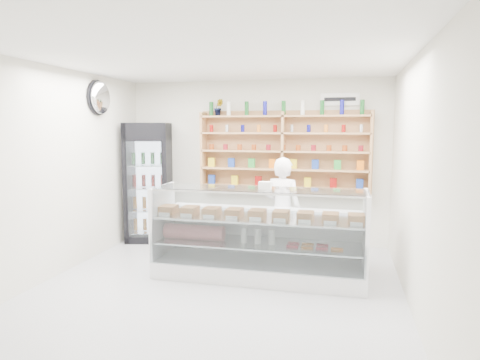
# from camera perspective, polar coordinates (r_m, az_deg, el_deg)

# --- Properties ---
(room) EXTENTS (5.00, 5.00, 5.00)m
(room) POSITION_cam_1_polar(r_m,az_deg,el_deg) (5.03, -3.66, 0.23)
(room) COLOR #B7B7BD
(room) RESTS_ON ground
(display_counter) EXTENTS (2.77, 0.83, 1.21)m
(display_counter) POSITION_cam_1_polar(r_m,az_deg,el_deg) (5.77, 2.49, -9.66)
(display_counter) COLOR white
(display_counter) RESTS_ON floor
(shop_worker) EXTENTS (0.64, 0.49, 1.57)m
(shop_worker) POSITION_cam_1_polar(r_m,az_deg,el_deg) (6.30, 5.68, -4.07)
(shop_worker) COLOR white
(shop_worker) RESTS_ON floor
(drinks_cooler) EXTENTS (0.90, 0.88, 2.07)m
(drinks_cooler) POSITION_cam_1_polar(r_m,az_deg,el_deg) (7.73, -12.04, -0.23)
(drinks_cooler) COLOR black
(drinks_cooler) RESTS_ON floor
(wall_shelving) EXTENTS (2.84, 0.28, 1.33)m
(wall_shelving) POSITION_cam_1_polar(r_m,az_deg,el_deg) (7.19, 5.77, 3.79)
(wall_shelving) COLOR tan
(wall_shelving) RESTS_ON back_wall
(potted_plant) EXTENTS (0.19, 0.17, 0.28)m
(potted_plant) POSITION_cam_1_polar(r_m,az_deg,el_deg) (7.42, -2.86, 9.65)
(potted_plant) COLOR #1E6626
(potted_plant) RESTS_ON wall_shelving
(security_mirror) EXTENTS (0.15, 0.50, 0.50)m
(security_mirror) POSITION_cam_1_polar(r_m,az_deg,el_deg) (7.02, -18.10, 10.40)
(security_mirror) COLOR silver
(security_mirror) RESTS_ON left_wall
(wall_sign) EXTENTS (0.62, 0.03, 0.20)m
(wall_sign) POSITION_cam_1_polar(r_m,az_deg,el_deg) (7.25, 13.18, 10.44)
(wall_sign) COLOR white
(wall_sign) RESTS_ON back_wall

